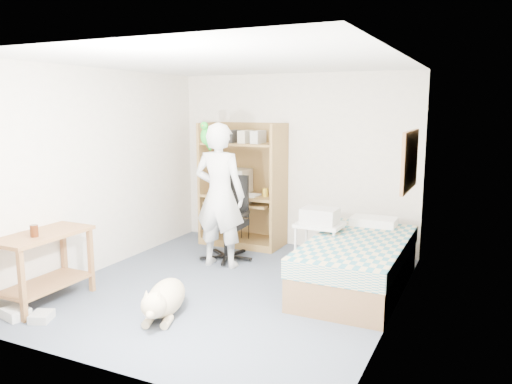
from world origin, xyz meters
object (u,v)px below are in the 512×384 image
person (220,195)px  printer_cart (319,240)px  office_chair (228,230)px  dog (165,298)px  side_desk (44,257)px  computer_hutch (244,190)px  bed (358,263)px

person → printer_cart: size_ratio=2.84×
office_chair → dog: size_ratio=1.09×
side_desk → computer_hutch: bearing=73.9°
side_desk → person: bearing=60.8°
side_desk → printer_cart: size_ratio=1.54×
side_desk → person: (1.04, 1.87, 0.43)m
printer_cart → office_chair: bearing=176.4°
bed → office_chair: size_ratio=1.82×
computer_hutch → person: bearing=-79.7°
side_desk → office_chair: size_ratio=0.90×
computer_hutch → bed: size_ratio=0.89×
dog → bed: bearing=26.3°
person → bed: bearing=174.9°
person → computer_hutch: bearing=-83.3°
computer_hutch → side_desk: (-0.85, -2.94, -0.33)m
computer_hutch → person: 1.09m
bed → person: (-1.81, 0.05, 0.63)m
side_desk → printer_cart: side_desk is taller
side_desk → printer_cart: 3.10m
bed → dog: bearing=-134.5°
bed → computer_hutch: bearing=150.7°
person → dog: bearing=96.2°
dog → side_desk: bearing=171.7°
office_chair → person: size_ratio=0.60×
printer_cart → person: bearing=-169.9°
side_desk → dog: (1.32, 0.26, -0.32)m
bed → side_desk: 3.39m
bed → printer_cart: (-0.54, 0.25, 0.14)m
computer_hutch → dog: bearing=-80.0°
dog → office_chair: bearing=80.5°
computer_hutch → side_desk: computer_hutch is taller
dog → printer_cart: 2.08m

